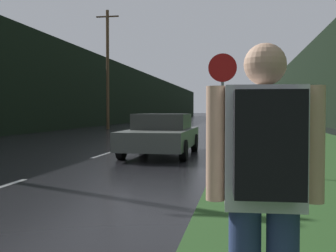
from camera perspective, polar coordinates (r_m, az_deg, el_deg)
grass_verge at (r=39.45m, az=13.23°, el=-0.06°), size 6.00×240.00×0.02m
lane_stripe_c at (r=14.32m, az=-8.21°, el=-3.66°), size 0.12×3.00×0.01m
lane_stripe_d at (r=21.07m, az=-2.32°, el=-1.81°), size 0.12×3.00×0.01m
treeline_far_side at (r=51.39m, az=-6.27°, el=4.22°), size 2.00×140.00×6.76m
treeline_near_side at (r=50.14m, az=19.47°, el=5.33°), size 2.00×140.00×8.79m
utility_pole_far at (r=33.35m, az=-8.18°, el=7.76°), size 1.80×0.24×9.24m
stop_sign at (r=9.97m, az=7.38°, el=3.59°), size 0.67×0.07×2.77m
hitchhiker_with_backpack at (r=2.28m, az=12.99°, el=-8.14°), size 0.62×0.43×1.78m
car_passing_near at (r=13.63m, az=-0.87°, el=-1.11°), size 2.04×4.68×1.33m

